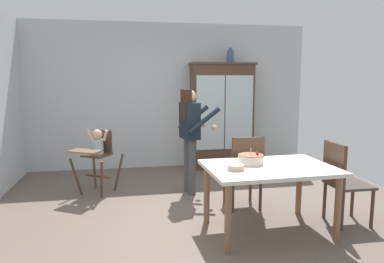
% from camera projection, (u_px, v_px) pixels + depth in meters
% --- Properties ---
extents(ground_plane, '(6.24, 6.24, 0.00)m').
position_uv_depth(ground_plane, '(196.00, 215.00, 4.47)').
color(ground_plane, '#66564C').
extents(wall_back, '(5.32, 0.06, 2.70)m').
position_uv_depth(wall_back, '(169.00, 96.00, 6.83)').
color(wall_back, silver).
rests_on(wall_back, ground_plane).
extents(china_cabinet, '(1.20, 0.48, 1.97)m').
position_uv_depth(china_cabinet, '(222.00, 115.00, 6.81)').
color(china_cabinet, '#4C3323').
rests_on(china_cabinet, ground_plane).
extents(ceramic_vase, '(0.13, 0.13, 0.27)m').
position_uv_depth(ceramic_vase, '(230.00, 56.00, 6.68)').
color(ceramic_vase, '#3D567F').
rests_on(ceramic_vase, china_cabinet).
extents(high_chair_with_toddler, '(0.79, 0.84, 0.95)m').
position_uv_depth(high_chair_with_toddler, '(97.00, 149.00, 5.28)').
color(high_chair_with_toddler, '#4C3323').
rests_on(high_chair_with_toddler, ground_plane).
extents(adult_person, '(0.57, 0.56, 1.53)m').
position_uv_depth(adult_person, '(190.00, 128.00, 5.22)').
color(adult_person, '#47474C').
rests_on(adult_person, ground_plane).
extents(dining_table, '(1.41, 1.02, 0.74)m').
position_uv_depth(dining_table, '(269.00, 175.00, 3.93)').
color(dining_table, silver).
rests_on(dining_table, ground_plane).
extents(birthday_cake, '(0.28, 0.28, 0.19)m').
position_uv_depth(birthday_cake, '(251.00, 159.00, 4.01)').
color(birthday_cake, beige).
rests_on(birthday_cake, dining_table).
extents(serving_bowl, '(0.18, 0.18, 0.05)m').
position_uv_depth(serving_bowl, '(236.00, 167.00, 3.75)').
color(serving_bowl, '#C6AD93').
rests_on(serving_bowl, dining_table).
extents(dining_chair_far_side, '(0.44, 0.44, 0.96)m').
position_uv_depth(dining_chair_far_side, '(245.00, 167.00, 4.62)').
color(dining_chair_far_side, '#4C3323').
rests_on(dining_chair_far_side, ground_plane).
extents(dining_chair_right_end, '(0.45, 0.45, 0.96)m').
position_uv_depth(dining_chair_right_end, '(341.00, 177.00, 4.15)').
color(dining_chair_right_end, '#4C3323').
rests_on(dining_chair_right_end, ground_plane).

